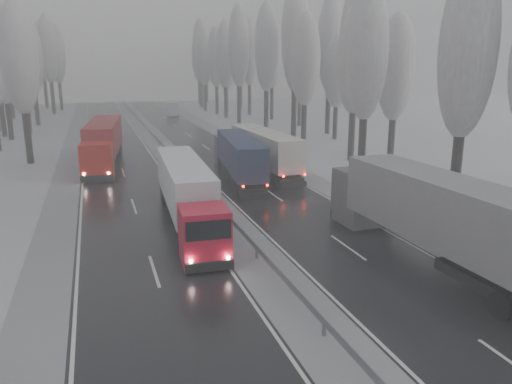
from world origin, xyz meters
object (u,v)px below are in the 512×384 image
truck_grey_tarp (435,213)px  truck_blue_box (238,154)px  box_truck_distant (172,108)px  truck_red_white (187,190)px  truck_red_red (104,141)px  truck_cream_box (261,148)px

truck_grey_tarp → truck_blue_box: (-4.04, 21.29, -0.41)m
box_truck_distant → truck_red_white: size_ratio=0.50×
truck_blue_box → box_truck_distant: truck_blue_box is taller
truck_grey_tarp → truck_red_red: (-14.94, 31.39, -0.14)m
truck_cream_box → box_truck_distant: (0.48, 56.54, -0.92)m
truck_cream_box → box_truck_distant: bearing=87.9°
truck_blue_box → truck_grey_tarp: bearing=-72.5°
truck_grey_tarp → box_truck_distant: 80.10m
box_truck_distant → truck_cream_box: bearing=-83.6°
truck_red_red → truck_red_white: bearing=-72.0°
truck_blue_box → box_truck_distant: bearing=93.6°
truck_grey_tarp → box_truck_distant: truck_grey_tarp is taller
truck_blue_box → truck_red_red: (-10.90, 10.10, 0.27)m
truck_grey_tarp → truck_red_white: bearing=134.4°
truck_cream_box → box_truck_distant: truck_cream_box is taller
truck_blue_box → truck_cream_box: bearing=45.7°
truck_red_white → box_truck_distant: bearing=84.9°
truck_cream_box → truck_red_red: (-13.71, 7.83, 0.20)m
truck_blue_box → truck_cream_box: truck_cream_box is taller
box_truck_distant → truck_red_red: 50.74m
truck_grey_tarp → truck_blue_box: 21.67m
box_truck_distant → truck_red_red: truck_red_red is taller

